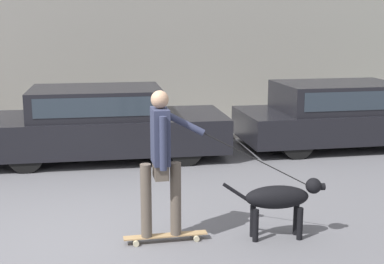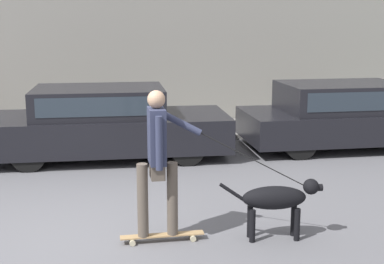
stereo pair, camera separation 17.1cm
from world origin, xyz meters
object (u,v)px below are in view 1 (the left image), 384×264
at_px(dog, 280,199).
at_px(parked_car_2, 342,115).
at_px(skateboarder, 162,157).
at_px(parked_car_1, 104,124).

bearing_deg(dog, parked_car_2, 60.72).
xyz_separation_m(parked_car_2, dog, (-2.95, -4.30, -0.16)).
distance_m(parked_car_2, skateboarder, 6.01).
xyz_separation_m(dog, skateboarder, (-1.39, 0.15, 0.54)).
height_order(parked_car_1, dog, parked_car_1).
bearing_deg(dog, skateboarder, 178.88).
height_order(dog, skateboarder, skateboarder).
relative_size(parked_car_1, skateboarder, 2.01).
relative_size(parked_car_1, dog, 3.67).
bearing_deg(parked_car_2, parked_car_1, -179.37).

